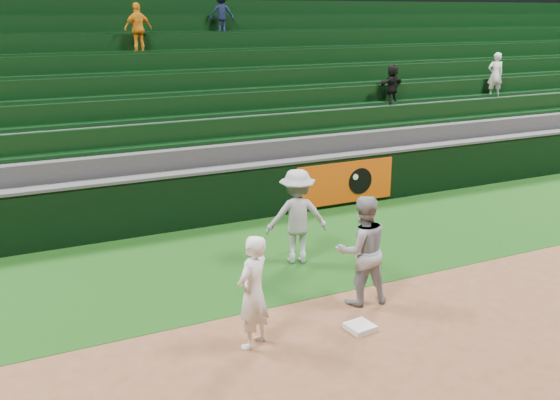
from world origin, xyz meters
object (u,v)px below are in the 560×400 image
at_px(first_base, 360,327).
at_px(first_baseman, 253,292).
at_px(base_coach, 297,216).
at_px(baserunner, 362,250).

xyz_separation_m(first_base, first_baseman, (-1.59, 0.27, 0.78)).
bearing_deg(base_coach, baserunner, 110.16).
distance_m(first_base, baserunner, 1.26).
height_order(first_base, baserunner, baserunner).
bearing_deg(first_baseman, base_coach, -160.48).
height_order(baserunner, base_coach, baserunner).
distance_m(baserunner, base_coach, 1.96).
relative_size(baserunner, base_coach, 1.01).
bearing_deg(base_coach, first_base, 98.49).
distance_m(first_baseman, base_coach, 3.15).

